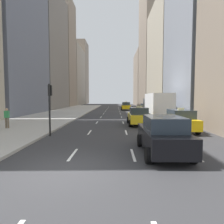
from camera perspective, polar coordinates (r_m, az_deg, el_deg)
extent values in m
plane|color=#333335|center=(7.77, -12.84, -15.89)|extent=(160.00, 160.00, 0.00)
cube|color=#ADAAA3|center=(35.30, -13.40, -0.21)|extent=(8.00, 66.00, 0.15)
cube|color=white|center=(9.67, -11.13, -11.82)|extent=(0.12, 2.00, 0.01)
cube|color=white|center=(15.45, -6.43, -5.78)|extent=(0.12, 2.00, 0.01)
cube|color=white|center=(21.35, -4.34, -3.03)|extent=(0.12, 2.00, 0.01)
cube|color=white|center=(27.29, -3.17, -1.48)|extent=(0.12, 2.00, 0.01)
cube|color=white|center=(33.26, -2.41, -0.48)|extent=(0.12, 2.00, 0.01)
cube|color=white|center=(39.23, -1.89, 0.21)|extent=(0.12, 2.00, 0.01)
cube|color=white|center=(45.21, -1.50, 0.73)|extent=(0.12, 2.00, 0.01)
cube|color=white|center=(51.20, -1.21, 1.12)|extent=(0.12, 2.00, 0.01)
cube|color=white|center=(57.19, -0.98, 1.43)|extent=(0.12, 2.00, 0.01)
cube|color=white|center=(9.50, 6.01, -12.05)|extent=(0.12, 2.00, 0.01)
cube|color=white|center=(15.34, 4.06, -5.83)|extent=(0.12, 2.00, 0.01)
cube|color=white|center=(21.27, 3.20, -3.05)|extent=(0.12, 2.00, 0.01)
cube|color=white|center=(27.23, 2.72, -1.49)|extent=(0.12, 2.00, 0.01)
cube|color=white|center=(33.21, 2.42, -0.49)|extent=(0.12, 2.00, 0.01)
cube|color=white|center=(39.19, 2.20, 0.21)|extent=(0.12, 2.00, 0.01)
cube|color=white|center=(45.18, 2.05, 0.72)|extent=(0.12, 2.00, 0.01)
cube|color=white|center=(51.17, 1.93, 1.11)|extent=(0.12, 2.00, 0.01)
cube|color=white|center=(57.16, 1.83, 1.42)|extent=(0.12, 2.00, 0.01)
cube|color=white|center=(10.13, 22.32, -11.31)|extent=(0.12, 2.00, 0.01)
cube|color=white|center=(15.74, 14.34, -5.70)|extent=(0.12, 2.00, 0.01)
cube|color=white|center=(21.56, 10.67, -3.02)|extent=(0.12, 2.00, 0.01)
cube|color=white|center=(27.46, 8.57, -1.48)|extent=(0.12, 2.00, 0.01)
cube|color=white|center=(33.39, 7.22, -0.49)|extent=(0.12, 2.00, 0.01)
cube|color=white|center=(39.35, 6.28, 0.20)|extent=(0.12, 2.00, 0.01)
cube|color=white|center=(45.31, 5.59, 0.71)|extent=(0.12, 2.00, 0.01)
cube|color=white|center=(51.29, 5.06, 1.11)|extent=(0.12, 2.00, 0.01)
cube|color=white|center=(57.27, 4.63, 1.42)|extent=(0.12, 2.00, 0.01)
cube|color=slate|center=(36.10, -26.27, 17.65)|extent=(6.00, 14.95, 22.75)
cube|color=slate|center=(50.78, -17.86, 16.28)|extent=(6.00, 15.54, 27.10)
cube|color=gray|center=(64.01, -13.81, 15.77)|extent=(6.00, 10.44, 31.51)
cube|color=gray|center=(77.65, -10.88, 9.94)|extent=(6.00, 17.80, 21.37)
cube|color=gray|center=(92.43, -8.99, 10.86)|extent=(6.00, 11.03, 27.30)
cube|color=#A89E89|center=(41.14, 15.90, 14.58)|extent=(6.00, 16.06, 20.51)
cube|color=gray|center=(58.60, 11.62, 18.33)|extent=(6.00, 16.18, 34.31)
cube|color=gray|center=(74.29, 9.03, 9.24)|extent=(6.00, 17.01, 18.82)
cube|color=yellow|center=(19.58, 7.50, -1.62)|extent=(1.80, 4.40, 0.76)
cube|color=#28333D|center=(19.26, 7.61, 0.37)|extent=(1.58, 2.29, 0.64)
cube|color=#F2E599|center=(19.24, 7.62, 1.53)|extent=(0.44, 0.20, 0.14)
cylinder|color=black|center=(20.90, 4.61, -2.29)|extent=(0.22, 0.66, 0.66)
cylinder|color=black|center=(21.09, 9.51, -2.28)|extent=(0.22, 0.66, 0.66)
cylinder|color=black|center=(18.19, 5.15, -3.24)|extent=(0.22, 0.66, 0.66)
cylinder|color=black|center=(18.41, 10.76, -3.21)|extent=(0.22, 0.66, 0.66)
cube|color=yellow|center=(16.52, 18.70, -2.86)|extent=(1.80, 4.40, 0.76)
cube|color=#28333D|center=(16.20, 19.04, -0.51)|extent=(1.58, 2.29, 0.64)
cube|color=#F2E599|center=(16.17, 19.07, 0.87)|extent=(0.44, 0.20, 0.14)
cylinder|color=black|center=(17.63, 14.53, -3.60)|extent=(0.22, 0.66, 0.66)
cylinder|color=black|center=(18.13, 20.08, -3.50)|extent=(0.22, 0.66, 0.66)
cylinder|color=black|center=(15.01, 16.96, -4.96)|extent=(0.22, 0.66, 0.66)
cylinder|color=black|center=(15.60, 23.35, -4.78)|extent=(0.22, 0.66, 0.66)
cube|color=yellow|center=(42.97, 3.97, 1.48)|extent=(1.80, 4.40, 0.76)
cube|color=#28333D|center=(42.68, 3.99, 2.41)|extent=(1.58, 2.29, 0.64)
cube|color=#F2E599|center=(42.68, 3.99, 2.93)|extent=(0.44, 0.20, 0.14)
cylinder|color=black|center=(44.32, 2.71, 1.07)|extent=(0.22, 0.66, 0.66)
cylinder|color=black|center=(44.41, 5.04, 1.07)|extent=(0.22, 0.66, 0.66)
cylinder|color=black|center=(41.59, 2.82, 0.88)|extent=(0.22, 0.66, 0.66)
cylinder|color=black|center=(41.69, 5.30, 0.87)|extent=(0.22, 0.66, 0.66)
cube|color=yellow|center=(33.25, 9.69, 0.68)|extent=(1.80, 4.40, 0.76)
cube|color=#28333D|center=(32.95, 9.77, 1.87)|extent=(1.58, 2.29, 0.64)
cube|color=#F2E599|center=(32.94, 9.78, 2.55)|extent=(0.44, 0.20, 0.14)
cylinder|color=black|center=(34.50, 7.86, 0.19)|extent=(0.22, 0.66, 0.66)
cylinder|color=black|center=(34.76, 10.81, 0.18)|extent=(0.22, 0.66, 0.66)
cylinder|color=black|center=(31.80, 8.45, -0.14)|extent=(0.22, 0.66, 0.66)
cylinder|color=black|center=(32.08, 11.64, -0.15)|extent=(0.22, 0.66, 0.66)
cube|color=black|center=(9.76, 14.20, -7.25)|extent=(1.80, 4.55, 0.83)
cube|color=#28333D|center=(9.39, 14.66, -3.17)|extent=(1.58, 2.37, 0.64)
cylinder|color=black|center=(11.05, 7.89, -8.03)|extent=(0.22, 0.66, 0.66)
cylinder|color=black|center=(11.41, 16.98, -7.80)|extent=(0.22, 0.66, 0.66)
cylinder|color=black|center=(8.34, 10.25, -12.07)|extent=(0.22, 0.66, 0.66)
cylinder|color=black|center=(8.81, 22.13, -11.44)|extent=(0.22, 0.66, 0.66)
cube|color=#262628|center=(28.08, 11.30, 1.66)|extent=(2.10, 2.40, 2.10)
cube|color=#28333D|center=(29.21, 10.91, 2.34)|extent=(1.90, 0.10, 0.90)
cube|color=white|center=(23.95, 13.10, 1.95)|extent=(2.30, 6.00, 2.70)
cylinder|color=black|center=(27.98, 9.16, -0.47)|extent=(0.28, 0.90, 0.90)
cylinder|color=black|center=(28.35, 13.36, -0.47)|extent=(0.28, 0.90, 0.90)
cylinder|color=black|center=(22.65, 10.83, -1.56)|extent=(0.28, 0.90, 0.90)
cylinder|color=black|center=(23.15, 16.45, -1.53)|extent=(0.28, 0.90, 0.90)
cylinder|color=brown|center=(18.60, -28.02, -2.77)|extent=(0.14, 0.14, 0.86)
cylinder|color=brown|center=(18.51, -27.53, -2.79)|extent=(0.14, 0.14, 0.86)
cube|color=#338C4C|center=(18.49, -27.85, -0.59)|extent=(0.36, 0.22, 0.56)
sphere|color=tan|center=(18.46, -27.89, 0.64)|extent=(0.22, 0.22, 0.22)
cylinder|color=black|center=(14.36, -17.41, 0.53)|extent=(0.12, 0.12, 3.60)
cube|color=black|center=(14.52, -17.30, 5.90)|extent=(0.24, 0.20, 0.72)
sphere|color=red|center=(14.63, -17.18, 6.79)|extent=(0.14, 0.14, 0.14)
sphere|color=#4C3F14|center=(14.62, -17.16, 5.89)|extent=(0.14, 0.14, 0.14)
sphere|color=#198C2D|center=(14.61, -17.14, 4.98)|extent=(0.14, 0.14, 0.14)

